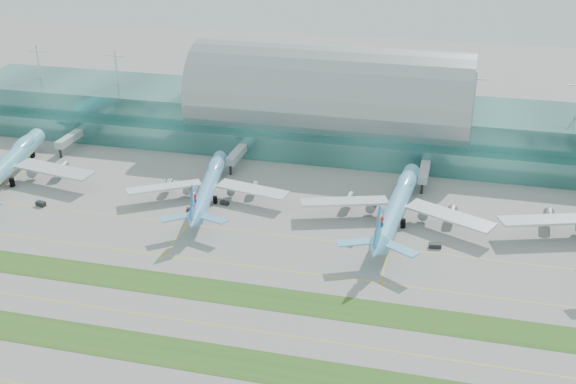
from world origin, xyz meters
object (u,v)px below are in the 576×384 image
(terminal, at_px, (329,113))
(airliner_a, at_px, (6,164))
(airliner_b, at_px, (209,184))
(airliner_c, at_px, (397,204))

(terminal, height_order, airliner_a, terminal)
(airliner_a, xyz_separation_m, airliner_b, (81.21, 3.77, -1.22))
(airliner_c, bearing_deg, airliner_b, -177.20)
(terminal, xyz_separation_m, airliner_a, (-112.70, -70.96, -7.23))
(airliner_b, distance_m, airliner_c, 68.83)
(airliner_a, bearing_deg, airliner_c, -10.80)
(airliner_a, relative_size, airliner_c, 1.07)
(airliner_b, bearing_deg, airliner_c, -11.71)
(terminal, distance_m, airliner_c, 78.49)
(airliner_a, relative_size, airliner_b, 1.21)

